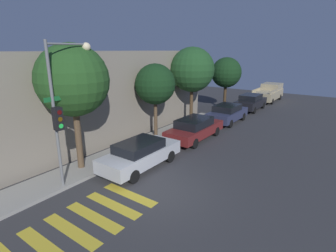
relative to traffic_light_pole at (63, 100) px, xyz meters
name	(u,v)px	position (x,y,z in m)	size (l,w,h in m)	color
ground_plane	(157,193)	(1.60, -3.37, -3.72)	(60.00, 60.00, 0.00)	#333335
sidewalk	(91,166)	(1.60, 0.77, -3.65)	(26.00, 1.89, 0.14)	gray
building_row	(37,103)	(1.60, 5.12, -0.96)	(26.00, 6.00, 5.52)	gray
crosswalk	(71,231)	(-1.87, -2.57, -3.72)	(5.83, 2.60, 0.00)	gold
traffic_light_pole	(63,100)	(0.00, 0.00, 0.00)	(2.29, 0.56, 5.97)	slate
sedan_near_corner	(140,154)	(2.99, -1.27, -2.99)	(4.43, 1.74, 1.39)	#B7BABF
sedan_middle	(195,128)	(8.23, -1.27, -2.98)	(4.68, 1.84, 1.41)	maroon
sedan_far_end	(227,113)	(13.37, -1.27, -2.97)	(4.26, 1.86, 1.43)	#2D3351
sedan_tail_of_row	(251,102)	(18.90, -1.27, -2.94)	(4.36, 1.83, 1.51)	black
pickup_truck	(269,92)	(24.95, -1.27, -2.81)	(5.44, 2.13, 1.83)	tan
tree_near_corner	(73,81)	(1.15, 0.93, 0.57)	(3.22, 3.22, 5.93)	brown
tree_midblock	(155,84)	(6.99, 0.93, -0.20)	(2.54, 2.54, 4.81)	brown
tree_far_end	(192,70)	(11.47, 0.93, 0.43)	(3.34, 3.34, 5.83)	#4C3823
tree_behind_truck	(226,73)	(17.81, 0.93, -0.22)	(2.83, 2.83, 4.94)	#42301E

